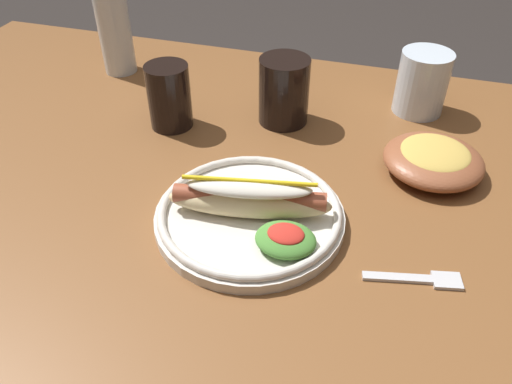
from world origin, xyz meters
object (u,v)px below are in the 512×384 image
(extra_cup, at_px, (169,96))
(side_bowl, at_px, (434,159))
(soda_cup, at_px, (284,91))
(hot_dog_plate, at_px, (251,212))
(water_cup, at_px, (422,83))
(glass_bottle, at_px, (114,25))
(fork, at_px, (421,279))

(extra_cup, distance_m, side_bowl, 0.45)
(soda_cup, bearing_deg, extra_cup, -158.59)
(soda_cup, relative_size, extra_cup, 1.04)
(hot_dog_plate, height_order, water_cup, water_cup)
(water_cup, relative_size, glass_bottle, 0.44)
(water_cup, distance_m, side_bowl, 0.20)
(soda_cup, distance_m, side_bowl, 0.28)
(soda_cup, height_order, glass_bottle, glass_bottle)
(hot_dog_plate, distance_m, water_cup, 0.44)
(extra_cup, height_order, glass_bottle, glass_bottle)
(fork, bearing_deg, hot_dog_plate, 158.15)
(extra_cup, xyz_separation_m, side_bowl, (0.45, -0.01, -0.03))
(hot_dog_plate, distance_m, extra_cup, 0.30)
(fork, xyz_separation_m, side_bowl, (0.00, 0.23, 0.02))
(hot_dog_plate, height_order, fork, hot_dog_plate)
(glass_bottle, distance_m, side_bowl, 0.67)
(fork, relative_size, glass_bottle, 0.48)
(hot_dog_plate, distance_m, soda_cup, 0.28)
(water_cup, xyz_separation_m, extra_cup, (-0.41, -0.18, -0.00))
(extra_cup, height_order, side_bowl, extra_cup)
(side_bowl, bearing_deg, glass_bottle, 164.34)
(soda_cup, bearing_deg, side_bowl, -17.73)
(hot_dog_plate, height_order, side_bowl, hot_dog_plate)
(side_bowl, bearing_deg, soda_cup, 162.27)
(fork, height_order, side_bowl, side_bowl)
(water_cup, distance_m, extra_cup, 0.45)
(water_cup, distance_m, glass_bottle, 0.61)
(water_cup, height_order, glass_bottle, glass_bottle)
(water_cup, bearing_deg, hot_dog_plate, -117.43)
(soda_cup, bearing_deg, fork, -50.95)
(extra_cup, bearing_deg, side_bowl, -1.43)
(extra_cup, xyz_separation_m, glass_bottle, (-0.19, 0.17, 0.04))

